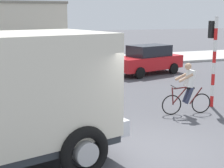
# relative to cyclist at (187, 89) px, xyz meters

# --- Properties ---
(ground_plane) EXTENTS (120.00, 120.00, 0.00)m
(ground_plane) POSITION_rel_cyclist_xyz_m (-2.45, -2.42, -0.86)
(ground_plane) COLOR #4C4C51
(sidewalk_far) EXTENTS (80.00, 5.00, 0.16)m
(sidewalk_far) POSITION_rel_cyclist_xyz_m (-2.45, 12.84, -0.78)
(sidewalk_far) COLOR #ADADA8
(sidewalk_far) RESTS_ON ground
(cyclist) EXTENTS (1.71, 0.55, 1.72)m
(cyclist) POSITION_rel_cyclist_xyz_m (0.00, 0.00, 0.00)
(cyclist) COLOR black
(cyclist) RESTS_ON ground
(traffic_light_pole) EXTENTS (0.24, 0.43, 3.20)m
(traffic_light_pole) POSITION_rel_cyclist_xyz_m (1.36, 0.54, 1.20)
(traffic_light_pole) COLOR red
(traffic_light_pole) RESTS_ON ground
(car_red_near) EXTENTS (4.31, 2.70, 1.60)m
(car_red_near) POSITION_rel_cyclist_xyz_m (2.28, 7.44, -0.05)
(car_red_near) COLOR red
(car_red_near) RESTS_ON ground
(car_white_mid) EXTENTS (4.24, 2.40, 1.60)m
(car_white_mid) POSITION_rel_cyclist_xyz_m (-4.51, 4.98, -0.05)
(car_white_mid) COLOR #B7B7BC
(car_white_mid) RESTS_ON ground
(building_mid_block) EXTENTS (7.60, 7.87, 4.23)m
(building_mid_block) POSITION_rel_cyclist_xyz_m (-3.82, 20.08, 1.25)
(building_mid_block) COLOR #B2AD9E
(building_mid_block) RESTS_ON ground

